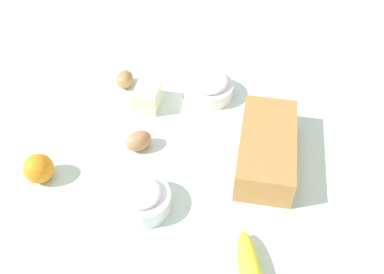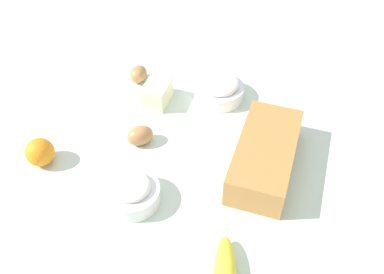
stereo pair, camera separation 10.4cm
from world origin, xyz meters
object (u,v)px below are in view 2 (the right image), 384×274
egg_near_butter (140,135)px  egg_beside_bowl (138,74)px  orange_fruit (40,152)px  butter_block (157,93)px  flour_bowl (132,192)px  loaf_pan (265,155)px  sugar_bowl (219,88)px

egg_near_butter → egg_beside_bowl: egg_near_butter is taller
orange_fruit → egg_near_butter: size_ratio=1.02×
butter_block → egg_beside_bowl: bearing=-120.0°
flour_bowl → orange_fruit: orange_fruit is taller
loaf_pan → egg_beside_bowl: 0.47m
loaf_pan → orange_fruit: loaf_pan is taller
orange_fruit → egg_near_butter: (-0.17, 0.17, -0.01)m
butter_block → egg_near_butter: 0.16m
sugar_bowl → egg_near_butter: size_ratio=2.06×
loaf_pan → butter_block: 0.36m
sugar_bowl → egg_beside_bowl: size_ratio=2.28×
orange_fruit → egg_beside_bowl: bearing=175.1°
sugar_bowl → orange_fruit: bearing=-33.1°
egg_beside_bowl → butter_block: bearing=60.0°
sugar_bowl → butter_block: bearing=-56.2°
sugar_bowl → egg_near_butter: (0.25, -0.10, -0.01)m
egg_near_butter → butter_block: bearing=-164.1°
flour_bowl → egg_near_butter: size_ratio=1.83×
butter_block → egg_near_butter: butter_block is taller
sugar_bowl → egg_near_butter: bearing=-21.3°
flour_bowl → egg_near_butter: flour_bowl is taller
egg_near_butter → orange_fruit: bearing=-46.4°
flour_bowl → orange_fruit: (0.01, -0.26, 0.00)m
sugar_bowl → egg_near_butter: 0.27m
loaf_pan → egg_near_butter: bearing=-86.8°
egg_near_butter → flour_bowl: bearing=27.3°
orange_fruit → egg_beside_bowl: (-0.38, 0.03, -0.01)m
sugar_bowl → orange_fruit: size_ratio=2.03×
loaf_pan → flour_bowl: size_ratio=2.39×
egg_near_butter → loaf_pan: bearing=102.6°
flour_bowl → loaf_pan: bearing=135.8°
orange_fruit → butter_block: bearing=158.1°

